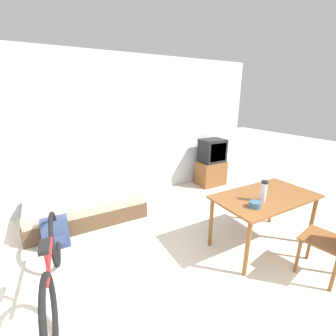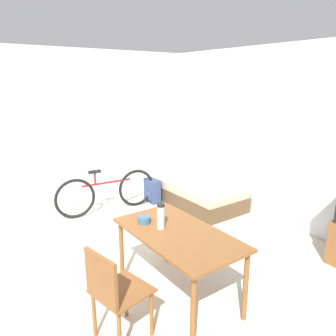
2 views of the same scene
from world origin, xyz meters
name	(u,v)px [view 1 (image 1 of 2)]	position (x,y,z in m)	size (l,w,h in m)	color
wall_back	(131,129)	(0.00, 3.54, 1.35)	(5.57, 0.06, 2.70)	silver
daybed	(86,207)	(-1.06, 2.97, 0.20)	(1.82, 0.92, 0.40)	#4C3823
tv	(212,163)	(1.74, 3.16, 0.51)	(0.61, 0.42, 1.06)	brown
dining_table	(265,201)	(0.91, 1.07, 0.65)	(1.36, 0.74, 0.74)	brown
wooden_chair	(336,240)	(1.07, 0.28, 0.50)	(0.50, 0.50, 0.88)	brown
bicycle	(53,269)	(-1.62, 1.49, 0.34)	(0.21, 1.75, 0.75)	black
thermos_flask	(264,190)	(0.73, 0.99, 0.88)	(0.08, 0.08, 0.27)	#B7B7BC
mate_bowl	(255,205)	(0.52, 0.92, 0.77)	(0.13, 0.13, 0.07)	#335670
backpack	(56,233)	(-1.56, 2.36, 0.21)	(0.33, 0.20, 0.43)	navy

